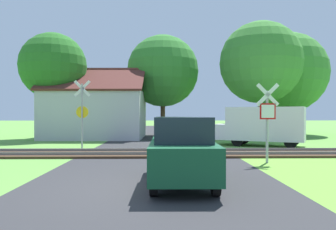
# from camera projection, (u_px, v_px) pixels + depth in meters

# --- Properties ---
(ground_plane) EXTENTS (160.00, 160.00, 0.00)m
(ground_plane) POSITION_uv_depth(u_px,v_px,m) (154.00, 187.00, 8.29)
(ground_plane) COLOR #5B933D
(road_asphalt) EXTENTS (6.89, 80.00, 0.01)m
(road_asphalt) POSITION_uv_depth(u_px,v_px,m) (156.00, 173.00, 10.29)
(road_asphalt) COLOR #2D2D30
(road_asphalt) RESTS_ON ground
(rail_track) EXTENTS (60.00, 2.60, 0.22)m
(rail_track) POSITION_uv_depth(u_px,v_px,m) (157.00, 154.00, 14.81)
(rail_track) COLOR #422D1E
(rail_track) RESTS_ON ground
(stop_sign_near) EXTENTS (0.88, 0.15, 3.02)m
(stop_sign_near) POSITION_uv_depth(u_px,v_px,m) (267.00, 117.00, 12.34)
(stop_sign_near) COLOR #9E9EA5
(stop_sign_near) RESTS_ON ground
(crossing_sign_far) EXTENTS (0.88, 0.13, 3.64)m
(crossing_sign_far) POSITION_uv_depth(u_px,v_px,m) (82.00, 110.00, 17.24)
(crossing_sign_far) COLOR #9E9EA5
(crossing_sign_far) RESTS_ON ground
(house) EXTENTS (7.63, 6.91, 5.40)m
(house) POSITION_uv_depth(u_px,v_px,m) (97.00, 113.00, 25.32)
(house) COLOR #B7B7BC
(house) RESTS_ON ground
(tree_far) EXTENTS (7.19, 7.19, 9.17)m
(tree_far) POSITION_uv_depth(u_px,v_px,m) (287.00, 73.00, 29.54)
(tree_far) COLOR #513823
(tree_far) RESTS_ON ground
(tree_left) EXTENTS (4.89, 4.89, 7.82)m
(tree_left) POSITION_uv_depth(u_px,v_px,m) (53.00, 66.00, 24.15)
(tree_left) COLOR #513823
(tree_left) RESTS_ON ground
(tree_right) EXTENTS (6.18, 6.18, 8.82)m
(tree_right) POSITION_uv_depth(u_px,v_px,m) (261.00, 63.00, 24.70)
(tree_right) COLOR #513823
(tree_right) RESTS_ON ground
(tree_center) EXTENTS (6.00, 6.00, 8.45)m
(tree_center) POSITION_uv_depth(u_px,v_px,m) (163.00, 71.00, 27.45)
(tree_center) COLOR #513823
(tree_center) RESTS_ON ground
(mail_truck) EXTENTS (5.21, 3.86, 2.24)m
(mail_truck) POSITION_uv_depth(u_px,v_px,m) (262.00, 125.00, 18.79)
(mail_truck) COLOR white
(mail_truck) RESTS_ON ground
(parked_car) EXTENTS (1.70, 4.02, 1.78)m
(parked_car) POSITION_uv_depth(u_px,v_px,m) (182.00, 150.00, 8.71)
(parked_car) COLOR #144C2D
(parked_car) RESTS_ON ground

